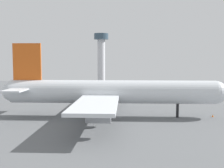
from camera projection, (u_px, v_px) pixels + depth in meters
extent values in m
plane|color=slate|center=(112.00, 117.00, 72.62)|extent=(232.47, 232.47, 0.00)
cylinder|color=silver|center=(112.00, 92.00, 72.04)|extent=(52.67, 5.96, 5.96)
sphere|color=silver|center=(216.00, 92.00, 70.75)|extent=(5.84, 5.84, 5.84)
sphere|color=silver|center=(12.00, 91.00, 73.32)|extent=(5.06, 5.06, 5.06)
cube|color=#D85919|center=(27.00, 62.00, 72.43)|extent=(7.37, 0.50, 9.53)
cube|color=silver|center=(17.00, 90.00, 68.35)|extent=(4.74, 8.93, 0.36)
cube|color=silver|center=(30.00, 86.00, 77.83)|extent=(4.74, 8.93, 0.36)
cube|color=silver|center=(96.00, 104.00, 58.19)|extent=(8.95, 24.69, 0.70)
cube|color=silver|center=(106.00, 89.00, 86.31)|extent=(8.95, 24.69, 0.70)
cylinder|color=gray|center=(102.00, 108.00, 61.96)|extent=(4.76, 2.50, 2.50)
cylinder|color=gray|center=(98.00, 117.00, 52.87)|extent=(4.76, 2.50, 2.50)
cylinder|color=gray|center=(108.00, 96.00, 82.71)|extent=(4.76, 2.50, 2.50)
cylinder|color=gray|center=(110.00, 92.00, 91.80)|extent=(4.76, 2.50, 2.50)
cylinder|color=black|center=(177.00, 111.00, 71.64)|extent=(0.70, 0.70, 3.59)
cylinder|color=black|center=(101.00, 112.00, 69.33)|extent=(0.70, 0.70, 3.59)
cylinder|color=black|center=(103.00, 108.00, 75.85)|extent=(0.70, 0.70, 3.59)
cone|color=orange|center=(213.00, 116.00, 72.34)|extent=(0.47, 0.47, 0.67)
cylinder|color=silver|center=(101.00, 62.00, 169.44)|extent=(4.55, 4.55, 26.85)
cylinder|color=#334756|center=(101.00, 36.00, 168.08)|extent=(8.65, 8.65, 3.53)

